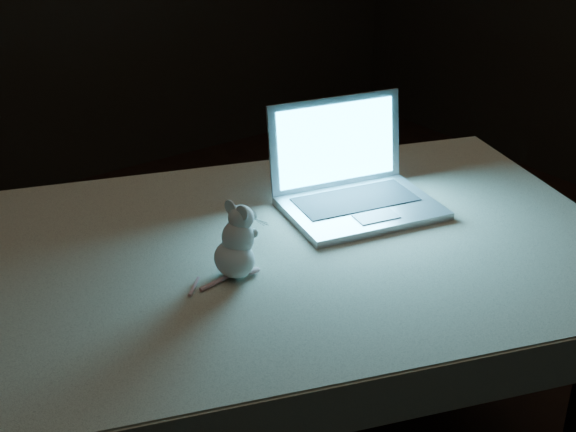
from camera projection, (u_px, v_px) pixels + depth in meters
table at (293, 377)px, 2.05m from camera, size 1.71×1.38×0.79m
tablecloth at (286, 267)px, 1.88m from camera, size 1.89×1.62×0.11m
laptop at (363, 165)px, 1.97m from camera, size 0.46×0.42×0.27m
plush_mouse at (234, 241)px, 1.69m from camera, size 0.15×0.15×0.17m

